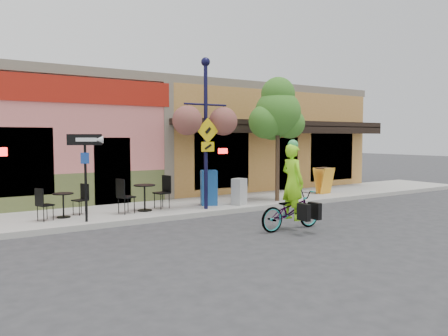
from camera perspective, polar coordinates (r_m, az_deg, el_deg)
name	(u,v)px	position (r m, az deg, el deg)	size (l,w,h in m)	color
ground	(250,215)	(13.01, 3.40, -6.19)	(90.00, 90.00, 0.00)	#2D2D30
sidewalk	(215,204)	(14.64, -1.23, -4.75)	(24.00, 3.00, 0.15)	#9E9B93
curb	(239,210)	(13.44, 2.02, -5.53)	(24.00, 0.12, 0.15)	#A8A59E
building	(149,139)	(19.38, -9.78, 3.79)	(18.20, 8.20, 4.50)	#D66F69
bicycle	(291,210)	(11.06, 8.71, -5.49)	(0.65, 1.85, 0.97)	maroon
cyclist_rider	(292,192)	(11.03, 8.93, -3.11)	(0.69, 0.45, 1.89)	#98FF1A
lamp_post	(206,134)	(13.07, -2.40, 4.49)	(1.44, 0.58, 4.53)	black
one_way_sign	(86,178)	(11.64, -17.62, -1.28)	(0.86, 0.19, 2.24)	black
cafe_set_left	(63,202)	(12.52, -20.25, -4.14)	(1.44, 0.72, 0.87)	black
cafe_set_right	(145,194)	(13.02, -10.33, -3.33)	(1.68, 0.84, 1.01)	black
newspaper_box_blue	(209,188)	(13.92, -1.98, -2.59)	(0.50, 0.44, 1.11)	navy
newspaper_box_grey	(239,192)	(13.98, 2.00, -3.11)	(0.39, 0.36, 0.84)	#A8A8A8
street_tree	(278,139)	(14.87, 7.02, 3.83)	(1.65, 1.65, 4.23)	#3D7A26
sandwich_board	(327,181)	(17.09, 13.36, -1.64)	(0.60, 0.44, 1.01)	#FFAA28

